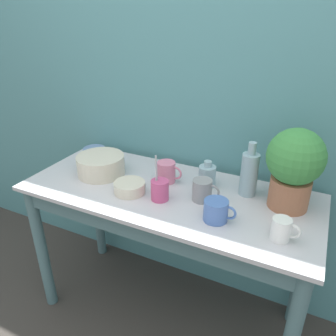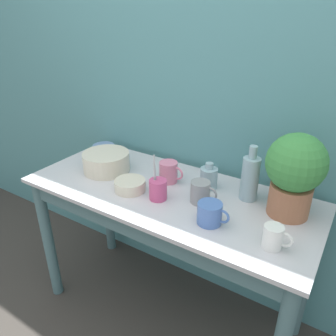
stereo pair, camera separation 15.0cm
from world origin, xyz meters
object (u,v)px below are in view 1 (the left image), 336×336
object	(u,v)px
mug_blue	(216,211)
bowl_small_blue	(94,152)
bowl_small_cream	(130,187)
bottle_tall	(249,173)
mug_white	(282,229)
potted_plant	(294,165)
mug_pink	(167,172)
bottle_short	(207,175)
utensil_cup	(160,190)
bowl_wash_large	(101,165)
mug_grey	(203,190)

from	to	relation	value
mug_blue	bowl_small_blue	world-z (taller)	mug_blue
mug_blue	bowl_small_cream	size ratio (longest dim) A/B	0.92
bottle_tall	mug_white	distance (m)	0.34
potted_plant	bowl_small_cream	world-z (taller)	potted_plant
mug_pink	bowl_small_cream	bearing A→B (deg)	-122.51
bottle_short	utensil_cup	bearing A→B (deg)	-123.53
mug_white	bottle_tall	bearing A→B (deg)	124.90
bottle_short	bowl_small_cream	bearing A→B (deg)	-143.48
bottle_short	potted_plant	bearing A→B (deg)	-3.75
bowl_wash_large	mug_white	world-z (taller)	bowl_wash_large
utensil_cup	bowl_wash_large	bearing A→B (deg)	166.84
bowl_wash_large	mug_pink	xyz separation A→B (m)	(0.34, 0.07, 0.00)
mug_blue	bowl_small_blue	distance (m)	0.89
bowl_small_blue	bottle_tall	bearing A→B (deg)	-2.20
mug_grey	bowl_small_cream	world-z (taller)	mug_grey
bowl_wash_large	mug_blue	distance (m)	0.68
mug_blue	mug_white	distance (m)	0.26
potted_plant	bottle_tall	xyz separation A→B (m)	(-0.18, 0.03, -0.09)
mug_grey	bowl_small_blue	distance (m)	0.75
bottle_short	mug_pink	xyz separation A→B (m)	(-0.19, -0.05, -0.00)
potted_plant	bowl_wash_large	distance (m)	0.93
bowl_small_cream	bowl_small_blue	bearing A→B (deg)	147.11
mug_white	mug_pink	xyz separation A→B (m)	(-0.58, 0.22, 0.01)
potted_plant	bowl_wash_large	xyz separation A→B (m)	(-0.92, -0.10, -0.15)
bowl_wash_large	mug_pink	distance (m)	0.35
bottle_short	mug_pink	size ratio (longest dim) A/B	0.99
potted_plant	mug_grey	world-z (taller)	potted_plant
bowl_small_cream	utensil_cup	distance (m)	0.16
bowl_wash_large	bowl_small_blue	bearing A→B (deg)	136.08
bowl_wash_large	bowl_small_cream	xyz separation A→B (m)	(0.23, -0.10, -0.02)
potted_plant	bottle_short	xyz separation A→B (m)	(-0.38, 0.02, -0.14)
mug_grey	utensil_cup	bearing A→B (deg)	-155.80
mug_blue	mug_pink	distance (m)	0.39
mug_grey	utensil_cup	xyz separation A→B (m)	(-0.17, -0.08, -0.00)
mug_blue	mug_pink	size ratio (longest dim) A/B	1.04
mug_pink	utensil_cup	distance (m)	0.17
bowl_wash_large	mug_white	distance (m)	0.94
mug_blue	mug_white	xyz separation A→B (m)	(0.26, -0.01, 0.00)
bottle_short	utensil_cup	world-z (taller)	utensil_cup
bowl_small_blue	bowl_small_cream	xyz separation A→B (m)	(0.40, -0.26, -0.00)
mug_blue	utensil_cup	xyz separation A→B (m)	(-0.28, 0.04, 0.00)
bottle_short	utensil_cup	xyz separation A→B (m)	(-0.14, -0.22, -0.00)
mug_pink	bowl_wash_large	bearing A→B (deg)	-168.03
bowl_small_blue	utensil_cup	xyz separation A→B (m)	(0.56, -0.25, 0.02)
bottle_tall	mug_white	xyz separation A→B (m)	(0.19, -0.28, -0.06)
bottle_tall	bottle_short	xyz separation A→B (m)	(-0.20, -0.00, -0.05)
potted_plant	mug_pink	bearing A→B (deg)	-177.31
bowl_small_blue	mug_blue	bearing A→B (deg)	-19.56
bottle_short	mug_blue	size ratio (longest dim) A/B	0.95
bowl_wash_large	mug_pink	bearing A→B (deg)	11.97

